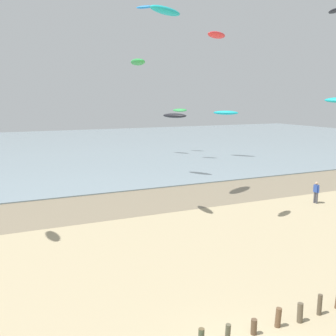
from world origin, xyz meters
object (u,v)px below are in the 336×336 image
object	(u,v)px
kite_aloft_4	(175,116)
kite_aloft_0	(165,11)
kite_aloft_5	(335,11)
kite_aloft_7	(226,113)
kite_aloft_9	(138,62)
kite_aloft_1	(145,7)
kite_aloft_12	(217,35)
kite_aloft_2	(180,110)
person_nearest_camera	(316,192)

from	to	relation	value
kite_aloft_4	kite_aloft_0	bearing A→B (deg)	-58.25
kite_aloft_5	kite_aloft_0	bearing A→B (deg)	-86.45
kite_aloft_7	kite_aloft_9	size ratio (longest dim) A/B	1.55
kite_aloft_1	kite_aloft_12	distance (m)	26.63
kite_aloft_0	kite_aloft_2	xyz separation A→B (m)	(13.56, 24.54, -8.31)
kite_aloft_0	kite_aloft_5	bearing A→B (deg)	135.16
kite_aloft_5	person_nearest_camera	bearing A→B (deg)	-33.44
kite_aloft_4	kite_aloft_5	xyz separation A→B (m)	(8.85, -11.73, 8.80)
kite_aloft_2	kite_aloft_7	world-z (taller)	kite_aloft_2
kite_aloft_0	kite_aloft_2	distance (m)	29.24
person_nearest_camera	kite_aloft_1	distance (m)	30.45
person_nearest_camera	kite_aloft_1	size ratio (longest dim) A/B	0.77
kite_aloft_7	kite_aloft_9	distance (m)	30.03
person_nearest_camera	kite_aloft_12	distance (m)	14.83
kite_aloft_0	kite_aloft_1	bearing A→B (deg)	-136.10
kite_aloft_2	kite_aloft_7	distance (m)	8.15
kite_aloft_7	person_nearest_camera	bearing A→B (deg)	-55.07
kite_aloft_9	kite_aloft_0	bearing A→B (deg)	142.28
kite_aloft_5	kite_aloft_12	world-z (taller)	kite_aloft_5
person_nearest_camera	kite_aloft_5	bearing A→B (deg)	37.42
kite_aloft_5	kite_aloft_7	distance (m)	22.92
person_nearest_camera	kite_aloft_0	distance (m)	18.18
kite_aloft_4	kite_aloft_5	bearing A→B (deg)	9.14
kite_aloft_2	kite_aloft_5	world-z (taller)	kite_aloft_5
kite_aloft_7	kite_aloft_12	distance (m)	30.30
kite_aloft_1	kite_aloft_7	bearing A→B (deg)	-138.53
kite_aloft_4	kite_aloft_12	xyz separation A→B (m)	(-4.67, -15.44, 5.52)
kite_aloft_1	kite_aloft_9	world-z (taller)	kite_aloft_1
kite_aloft_0	kite_aloft_7	bearing A→B (deg)	-163.82
kite_aloft_4	kite_aloft_5	distance (m)	17.13
kite_aloft_0	kite_aloft_1	size ratio (longest dim) A/B	1.61
kite_aloft_2	kite_aloft_4	size ratio (longest dim) A/B	0.78
kite_aloft_12	kite_aloft_2	bearing A→B (deg)	38.20
kite_aloft_9	kite_aloft_4	bearing A→B (deg)	149.79
kite_aloft_2	kite_aloft_12	world-z (taller)	kite_aloft_12
kite_aloft_0	kite_aloft_5	world-z (taller)	kite_aloft_5
kite_aloft_5	kite_aloft_9	xyz separation A→B (m)	(-17.43, -0.49, -4.75)
person_nearest_camera	kite_aloft_1	xyz separation A→B (m)	(-4.59, 24.15, 17.96)
person_nearest_camera	kite_aloft_9	bearing A→B (deg)	170.79
kite_aloft_5	kite_aloft_12	distance (m)	14.40
kite_aloft_1	kite_aloft_9	bearing A→B (deg)	111.46
kite_aloft_2	kite_aloft_4	world-z (taller)	kite_aloft_2
kite_aloft_2	person_nearest_camera	bearing A→B (deg)	131.41
kite_aloft_2	kite_aloft_5	size ratio (longest dim) A/B	1.21
kite_aloft_4	kite_aloft_7	size ratio (longest dim) A/B	0.82
kite_aloft_0	kite_aloft_12	world-z (taller)	kite_aloft_0
kite_aloft_4	kite_aloft_12	distance (m)	17.05
person_nearest_camera	kite_aloft_9	size ratio (longest dim) A/B	0.76
kite_aloft_4	kite_aloft_9	xyz separation A→B (m)	(-8.58, -12.22, 4.05)
person_nearest_camera	kite_aloft_4	xyz separation A→B (m)	(-5.27, 14.47, 5.43)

